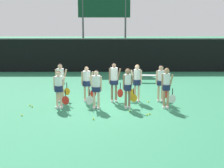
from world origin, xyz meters
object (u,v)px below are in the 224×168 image
object	(u,v)px
player_1	(96,86)
tennis_ball_9	(30,105)
player_2	(128,85)
player_5	(87,81)
player_0	(59,86)
scoreboard	(104,11)
player_7	(137,80)
tennis_ball_3	(130,111)
player_3	(167,85)
tennis_ball_4	(32,106)
tennis_ball_7	(133,95)
tennis_ball_2	(147,115)
tennis_ball_0	(57,94)
tennis_ball_1	(22,115)
tennis_ball_5	(148,102)
tennis_ball_8	(150,114)
player_4	(61,79)
bench_courtside	(149,76)
player_6	(114,79)
player_8	(161,80)

from	to	relation	value
player_1	tennis_ball_9	bearing A→B (deg)	177.18
player_2	player_5	bearing A→B (deg)	143.62
player_0	scoreboard	bearing A→B (deg)	87.76
scoreboard	player_7	bearing A→B (deg)	-81.00
player_5	tennis_ball_3	xyz separation A→B (m)	(1.88, -1.70, -0.94)
player_3	tennis_ball_3	world-z (taller)	player_3
tennis_ball_3	tennis_ball_4	size ratio (longest dim) A/B	0.94
tennis_ball_7	player_1	bearing A→B (deg)	-127.09
tennis_ball_2	tennis_ball_4	size ratio (longest dim) A/B	1.02
tennis_ball_0	tennis_ball_1	size ratio (longest dim) A/B	0.99
tennis_ball_5	tennis_ball_8	size ratio (longest dim) A/B	1.00
player_3	tennis_ball_3	distance (m)	1.95
player_4	player_5	bearing A→B (deg)	-11.58
bench_courtside	tennis_ball_0	bearing A→B (deg)	-142.64
player_5	tennis_ball_8	world-z (taller)	player_5
player_4	player_6	xyz separation A→B (m)	(2.48, -0.10, 0.02)
tennis_ball_0	tennis_ball_4	world-z (taller)	tennis_ball_4
tennis_ball_4	player_2	bearing A→B (deg)	-1.75
tennis_ball_5	player_7	bearing A→B (deg)	157.04
tennis_ball_4	tennis_ball_9	bearing A→B (deg)	125.87
tennis_ball_1	player_0	bearing A→B (deg)	41.73
bench_courtside	player_2	world-z (taller)	player_2
player_7	tennis_ball_1	size ratio (longest dim) A/B	25.94
player_6	player_8	world-z (taller)	player_6
player_8	tennis_ball_5	size ratio (longest dim) A/B	24.17
scoreboard	player_1	xyz separation A→B (m)	(-0.16, -11.80, -3.53)
tennis_ball_0	player_5	bearing A→B (deg)	-39.70
player_5	tennis_ball_4	xyz separation A→B (m)	(-2.33, -1.01, -0.94)
tennis_ball_7	player_0	bearing A→B (deg)	-146.35
player_3	player_5	bearing A→B (deg)	169.03
player_6	tennis_ball_8	world-z (taller)	player_6
player_1	player_4	xyz separation A→B (m)	(-1.69, 1.25, 0.07)
player_0	tennis_ball_2	world-z (taller)	player_0
tennis_ball_9	player_8	bearing A→B (deg)	7.68
player_1	bench_courtside	bearing A→B (deg)	68.86
player_1	player_8	bearing A→B (deg)	28.36
scoreboard	tennis_ball_5	distance (m)	11.90
player_2	tennis_ball_0	size ratio (longest dim) A/B	25.82
player_8	tennis_ball_0	distance (m)	5.30
player_2	tennis_ball_1	world-z (taller)	player_2
player_3	tennis_ball_8	distance (m)	1.63
scoreboard	tennis_ball_1	xyz separation A→B (m)	(-3.05, -12.87, -4.48)
player_0	tennis_ball_8	distance (m)	4.01
tennis_ball_4	tennis_ball_7	xyz separation A→B (m)	(4.56, 2.09, -0.00)
tennis_ball_5	tennis_ball_7	bearing A→B (deg)	114.63
player_6	player_8	bearing A→B (deg)	0.85
tennis_ball_3	tennis_ball_9	distance (m)	4.45
tennis_ball_2	tennis_ball_4	bearing A→B (deg)	165.13
player_5	player_7	size ratio (longest dim) A/B	0.95
tennis_ball_3	tennis_ball_7	xyz separation A→B (m)	(0.35, 2.78, 0.00)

